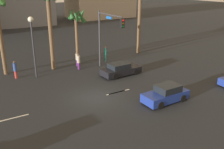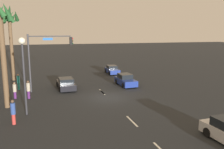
% 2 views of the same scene
% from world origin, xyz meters
% --- Properties ---
extents(ground_plane, '(220.00, 220.00, 0.00)m').
position_xyz_m(ground_plane, '(0.00, 0.00, 0.00)').
color(ground_plane, '#232628').
extents(lane_stripe_2, '(2.29, 0.14, 0.01)m').
position_xyz_m(lane_stripe_2, '(-7.11, 0.00, 0.01)').
color(lane_stripe_2, silver).
rests_on(lane_stripe_2, ground_plane).
extents(lane_stripe_3, '(2.55, 0.14, 0.01)m').
position_xyz_m(lane_stripe_3, '(2.35, 0.00, 0.01)').
color(lane_stripe_3, silver).
rests_on(lane_stripe_3, ground_plane).
extents(lane_stripe_4, '(1.81, 0.14, 0.01)m').
position_xyz_m(lane_stripe_4, '(2.23, 0.00, 0.01)').
color(lane_stripe_4, silver).
rests_on(lane_stripe_4, ground_plane).
extents(car_0, '(4.23, 1.92, 1.33)m').
position_xyz_m(car_0, '(13.78, -4.68, 0.62)').
color(car_0, navy).
rests_on(car_0, ground_plane).
extents(car_2, '(4.18, 1.92, 1.49)m').
position_xyz_m(car_2, '(4.81, -3.80, 0.68)').
color(car_2, navy).
rests_on(car_2, ground_plane).
extents(car_3, '(4.56, 2.11, 1.38)m').
position_xyz_m(car_3, '(5.13, 3.89, 0.64)').
color(car_3, black).
rests_on(car_3, ground_plane).
extents(traffic_signal, '(0.32, 5.18, 6.69)m').
position_xyz_m(traffic_signal, '(4.76, 6.29, 4.52)').
color(traffic_signal, '#38383D').
rests_on(traffic_signal, ground_plane).
extents(streetlamp, '(0.56, 0.56, 6.51)m').
position_xyz_m(streetlamp, '(-3.10, 8.03, 4.52)').
color(streetlamp, '#2D2D33').
rests_on(streetlamp, ground_plane).
extents(pedestrian_0, '(0.50, 0.50, 1.76)m').
position_xyz_m(pedestrian_0, '(2.37, 9.45, 0.92)').
color(pedestrian_0, '#59266B').
rests_on(pedestrian_0, ground_plane).
extents(pedestrian_1, '(0.43, 0.43, 1.93)m').
position_xyz_m(pedestrian_1, '(6.36, 9.42, 1.05)').
color(pedestrian_1, '#1E7266').
rests_on(pedestrian_1, ground_plane).
extents(pedestrian_2, '(0.48, 0.48, 1.93)m').
position_xyz_m(pedestrian_2, '(-5.08, 8.84, 1.02)').
color(pedestrian_2, '#BF3833').
rests_on(pedestrian_2, ground_plane).
extents(pedestrian_3, '(0.52, 0.52, 1.93)m').
position_xyz_m(pedestrian_3, '(1.96, 8.08, 1.02)').
color(pedestrian_3, '#59266B').
rests_on(pedestrian_3, ground_plane).
extents(palm_tree_0, '(2.47, 2.70, 9.82)m').
position_xyz_m(palm_tree_0, '(-0.58, 9.92, 7.08)').
color(palm_tree_0, brown).
rests_on(palm_tree_0, ground_plane).
extents(palm_tree_3, '(2.41, 2.51, 9.94)m').
position_xyz_m(palm_tree_3, '(12.57, 10.56, 7.34)').
color(palm_tree_3, brown).
rests_on(palm_tree_3, ground_plane).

